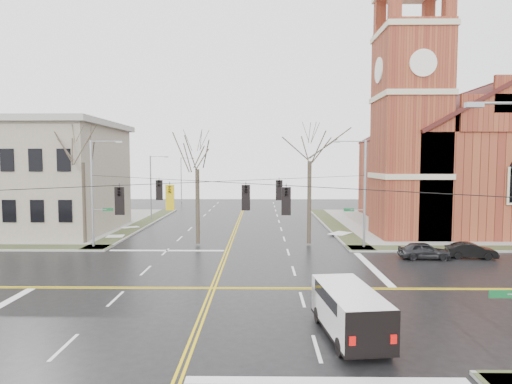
{
  "coord_description": "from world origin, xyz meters",
  "views": [
    {
      "loc": [
        2.81,
        -24.34,
        7.31
      ],
      "look_at": [
        2.44,
        6.0,
        5.19
      ],
      "focal_mm": 30.0,
      "sensor_mm": 36.0,
      "label": 1
    }
  ],
  "objects_px": {
    "church": "(454,152)",
    "cargo_van": "(348,307)",
    "streetlight_north_a": "(152,185)",
    "parked_car_b": "(471,251)",
    "tree_ne": "(310,156)",
    "tree_nw_near": "(197,164)",
    "tree_nw_far": "(83,157)",
    "signal_pole_ne": "(363,190)",
    "streetlight_north_b": "(182,179)",
    "signal_pole_nw": "(94,190)",
    "parked_car_a": "(424,251)"
  },
  "relations": [
    {
      "from": "church",
      "to": "cargo_van",
      "type": "height_order",
      "value": "church"
    },
    {
      "from": "streetlight_north_a",
      "to": "parked_car_b",
      "type": "bearing_deg",
      "value": -34.26
    },
    {
      "from": "tree_ne",
      "to": "tree_nw_near",
      "type": "bearing_deg",
      "value": -178.99
    },
    {
      "from": "cargo_van",
      "to": "tree_nw_far",
      "type": "height_order",
      "value": "tree_nw_far"
    },
    {
      "from": "church",
      "to": "signal_pole_ne",
      "type": "xyz_separation_m",
      "value": [
        -13.44,
        -13.28,
        -3.48
      ]
    },
    {
      "from": "streetlight_north_a",
      "to": "tree_nw_near",
      "type": "bearing_deg",
      "value": -62.47
    },
    {
      "from": "tree_nw_near",
      "to": "tree_ne",
      "type": "relative_size",
      "value": 0.9
    },
    {
      "from": "parked_car_b",
      "to": "tree_nw_far",
      "type": "distance_m",
      "value": 32.94
    },
    {
      "from": "signal_pole_ne",
      "to": "streetlight_north_b",
      "type": "height_order",
      "value": "signal_pole_ne"
    },
    {
      "from": "signal_pole_ne",
      "to": "tree_ne",
      "type": "relative_size",
      "value": 0.83
    },
    {
      "from": "tree_nw_near",
      "to": "tree_nw_far",
      "type": "bearing_deg",
      "value": 178.32
    },
    {
      "from": "cargo_van",
      "to": "streetlight_north_a",
      "type": "bearing_deg",
      "value": 109.79
    },
    {
      "from": "signal_pole_ne",
      "to": "streetlight_north_b",
      "type": "distance_m",
      "value": 42.61
    },
    {
      "from": "tree_nw_near",
      "to": "tree_ne",
      "type": "xyz_separation_m",
      "value": [
        9.81,
        0.17,
        0.75
      ]
    },
    {
      "from": "signal_pole_ne",
      "to": "parked_car_b",
      "type": "relative_size",
      "value": 2.5
    },
    {
      "from": "cargo_van",
      "to": "tree_ne",
      "type": "bearing_deg",
      "value": 81.87
    },
    {
      "from": "church",
      "to": "tree_nw_near",
      "type": "height_order",
      "value": "church"
    },
    {
      "from": "signal_pole_ne",
      "to": "streetlight_north_b",
      "type": "bearing_deg",
      "value": 121.05
    },
    {
      "from": "cargo_van",
      "to": "tree_nw_near",
      "type": "height_order",
      "value": "tree_nw_near"
    },
    {
      "from": "church",
      "to": "signal_pole_nw",
      "type": "relative_size",
      "value": 3.06
    },
    {
      "from": "church",
      "to": "signal_pole_ne",
      "type": "distance_m",
      "value": 19.22
    },
    {
      "from": "streetlight_north_b",
      "to": "cargo_van",
      "type": "height_order",
      "value": "streetlight_north_b"
    },
    {
      "from": "church",
      "to": "streetlight_north_a",
      "type": "distance_m",
      "value": 35.78
    },
    {
      "from": "tree_nw_far",
      "to": "streetlight_north_a",
      "type": "bearing_deg",
      "value": 81.21
    },
    {
      "from": "signal_pole_nw",
      "to": "tree_nw_near",
      "type": "height_order",
      "value": "tree_nw_near"
    },
    {
      "from": "signal_pole_ne",
      "to": "tree_nw_near",
      "type": "xyz_separation_m",
      "value": [
        -14.1,
        1.39,
        2.19
      ]
    },
    {
      "from": "cargo_van",
      "to": "tree_nw_near",
      "type": "distance_m",
      "value": 22.41
    },
    {
      "from": "streetlight_north_a",
      "to": "tree_ne",
      "type": "xyz_separation_m",
      "value": [
        17.68,
        -14.94,
        3.42
      ]
    },
    {
      "from": "signal_pole_ne",
      "to": "parked_car_a",
      "type": "relative_size",
      "value": 2.39
    },
    {
      "from": "signal_pole_nw",
      "to": "tree_nw_near",
      "type": "xyz_separation_m",
      "value": [
        8.54,
        1.39,
        2.19
      ]
    },
    {
      "from": "parked_car_a",
      "to": "tree_nw_far",
      "type": "bearing_deg",
      "value": 81.29
    },
    {
      "from": "signal_pole_nw",
      "to": "signal_pole_ne",
      "type": "bearing_deg",
      "value": 0.0
    },
    {
      "from": "tree_nw_far",
      "to": "parked_car_a",
      "type": "bearing_deg",
      "value": -11.05
    },
    {
      "from": "signal_pole_ne",
      "to": "streetlight_north_a",
      "type": "distance_m",
      "value": 27.48
    },
    {
      "from": "signal_pole_nw",
      "to": "parked_car_a",
      "type": "distance_m",
      "value": 27.07
    },
    {
      "from": "signal_pole_nw",
      "to": "parked_car_a",
      "type": "relative_size",
      "value": 2.39
    },
    {
      "from": "signal_pole_ne",
      "to": "tree_ne",
      "type": "bearing_deg",
      "value": 160.0
    },
    {
      "from": "signal_pole_ne",
      "to": "cargo_van",
      "type": "distance_m",
      "value": 19.14
    },
    {
      "from": "streetlight_north_b",
      "to": "parked_car_b",
      "type": "bearing_deg",
      "value": -53.68
    },
    {
      "from": "streetlight_north_a",
      "to": "cargo_van",
      "type": "bearing_deg",
      "value": -63.68
    },
    {
      "from": "cargo_van",
      "to": "tree_nw_far",
      "type": "bearing_deg",
      "value": 127.88
    },
    {
      "from": "church",
      "to": "signal_pole_ne",
      "type": "relative_size",
      "value": 3.06
    },
    {
      "from": "signal_pole_ne",
      "to": "signal_pole_nw",
      "type": "distance_m",
      "value": 22.64
    },
    {
      "from": "streetlight_north_a",
      "to": "streetlight_north_b",
      "type": "height_order",
      "value": "same"
    },
    {
      "from": "church",
      "to": "streetlight_north_b",
      "type": "bearing_deg",
      "value": 146.75
    },
    {
      "from": "signal_pole_ne",
      "to": "tree_ne",
      "type": "xyz_separation_m",
      "value": [
        -4.29,
        1.56,
        2.94
      ]
    },
    {
      "from": "streetlight_north_b",
      "to": "tree_nw_far",
      "type": "distance_m",
      "value": 35.04
    },
    {
      "from": "streetlight_north_b",
      "to": "tree_nw_far",
      "type": "relative_size",
      "value": 0.75
    },
    {
      "from": "signal_pole_ne",
      "to": "tree_nw_far",
      "type": "relative_size",
      "value": 0.84
    },
    {
      "from": "signal_pole_ne",
      "to": "tree_nw_near",
      "type": "distance_m",
      "value": 14.34
    }
  ]
}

